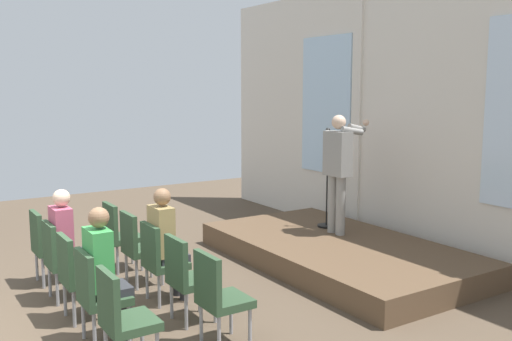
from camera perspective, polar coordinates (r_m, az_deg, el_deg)
name	(u,v)px	position (r m, az deg, el deg)	size (l,w,h in m)	color
ground_plane	(15,333)	(6.55, -22.92, -14.72)	(14.93, 14.93, 0.00)	brown
rear_partition	(413,114)	(8.95, 15.41, 5.45)	(9.76, 0.14, 4.17)	silver
stage_platform	(338,252)	(8.30, 8.18, -8.08)	(4.02, 2.23, 0.32)	brown
speaker	(338,165)	(8.50, 8.20, 0.55)	(0.52, 0.69, 1.77)	gray
mic_stand	(327,206)	(9.00, 7.06, -3.50)	(0.28, 0.28, 1.55)	black
chair_r0_c0	(119,232)	(8.04, -13.53, -6.01)	(0.46, 0.44, 0.94)	#99999E
chair_r0_c1	(138,244)	(7.41, -11.73, -7.18)	(0.46, 0.44, 0.94)	#99999E
chair_r0_c2	(160,258)	(6.79, -9.59, -8.56)	(0.46, 0.44, 0.94)	#99999E
audience_r0_c2	(166,239)	(6.76, -9.00, -6.75)	(0.36, 0.39, 1.35)	#2D2D33
chair_r0_c3	(186,274)	(6.18, -6.99, -10.19)	(0.46, 0.44, 0.94)	#99999E
chair_r0_c4	(218,293)	(5.60, -3.82, -12.14)	(0.46, 0.44, 0.94)	#99999E
chair_r1_c0	(46,242)	(7.79, -20.21, -6.76)	(0.46, 0.44, 0.94)	#99999E
chair_r1_c1	(60,256)	(7.14, -18.96, -8.06)	(0.46, 0.44, 0.94)	#99999E
audience_r1_c1	(66,238)	(7.10, -18.40, -6.44)	(0.36, 0.39, 1.32)	#2D2D33
chair_r1_c2	(77,272)	(6.49, -17.45, -9.61)	(0.46, 0.44, 0.94)	#99999E
chair_r1_c3	(97,291)	(5.86, -15.60, -11.50)	(0.46, 0.44, 0.94)	#99999E
audience_r1_c3	(104,268)	(5.81, -14.92, -9.38)	(0.36, 0.39, 1.36)	#2D2D33
chair_r1_c4	(122,315)	(5.24, -13.26, -13.83)	(0.46, 0.44, 0.94)	#99999E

